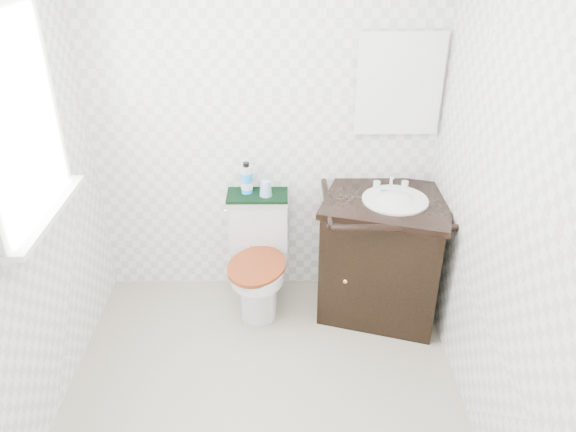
{
  "coord_description": "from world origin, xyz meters",
  "views": [
    {
      "loc": [
        0.12,
        -2.14,
        2.37
      ],
      "look_at": [
        0.14,
        0.75,
        0.79
      ],
      "focal_mm": 35.0,
      "sensor_mm": 36.0,
      "label": 1
    }
  ],
  "objects_px": {
    "vanity": "(384,252)",
    "cup": "(266,188)",
    "trash_bin": "(258,298)",
    "toilet": "(258,260)",
    "mouthwash_bottle": "(247,179)"
  },
  "relations": [
    {
      "from": "toilet",
      "to": "trash_bin",
      "type": "xyz_separation_m",
      "value": [
        -0.0,
        -0.17,
        -0.18
      ]
    },
    {
      "from": "vanity",
      "to": "trash_bin",
      "type": "xyz_separation_m",
      "value": [
        -0.82,
        -0.1,
        -0.28
      ]
    },
    {
      "from": "toilet",
      "to": "trash_bin",
      "type": "height_order",
      "value": "toilet"
    },
    {
      "from": "trash_bin",
      "to": "toilet",
      "type": "bearing_deg",
      "value": 90.0
    },
    {
      "from": "vanity",
      "to": "cup",
      "type": "relative_size",
      "value": 9.2
    },
    {
      "from": "toilet",
      "to": "mouthwash_bottle",
      "type": "bearing_deg",
      "value": 114.75
    },
    {
      "from": "toilet",
      "to": "vanity",
      "type": "xyz_separation_m",
      "value": [
        0.82,
        -0.07,
        0.1
      ]
    },
    {
      "from": "vanity",
      "to": "mouthwash_bottle",
      "type": "relative_size",
      "value": 4.37
    },
    {
      "from": "mouthwash_bottle",
      "to": "trash_bin",
      "type": "bearing_deg",
      "value": -78.06
    },
    {
      "from": "toilet",
      "to": "trash_bin",
      "type": "relative_size",
      "value": 2.55
    },
    {
      "from": "toilet",
      "to": "mouthwash_bottle",
      "type": "height_order",
      "value": "mouthwash_bottle"
    },
    {
      "from": "mouthwash_bottle",
      "to": "vanity",
      "type": "bearing_deg",
      "value": -13.51
    },
    {
      "from": "trash_bin",
      "to": "cup",
      "type": "bearing_deg",
      "value": 78.44
    },
    {
      "from": "toilet",
      "to": "trash_bin",
      "type": "distance_m",
      "value": 0.25
    },
    {
      "from": "vanity",
      "to": "mouthwash_bottle",
      "type": "height_order",
      "value": "mouthwash_bottle"
    }
  ]
}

